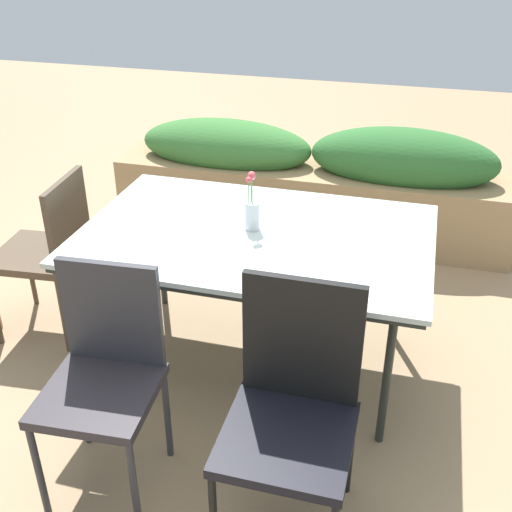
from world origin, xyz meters
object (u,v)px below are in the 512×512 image
Objects in this scene: dining_table at (256,240)px; flower_vase at (252,211)px; chair_near_right at (293,402)px; chair_near_left at (105,368)px; chair_end_left at (50,245)px; planter_box at (312,182)px.

dining_table is 5.69× the size of flower_vase.
chair_near_left is at bearing 0.94° from chair_near_right.
chair_end_left reaches higher than planter_box.
planter_box is (0.01, 1.51, -0.46)m from flower_vase.
chair_near_right is 2.39m from planter_box.
chair_end_left is 3.17× the size of flower_vase.
chair_end_left is 1.88m from planter_box.
chair_near_left is 2.39m from planter_box.
flower_vase is at bearing -115.52° from chair_near_left.
chair_near_right is at bearing 177.03° from chair_near_left.
dining_table is at bearing -95.28° from chair_end_left.
chair_near_left is 0.34× the size of planter_box.
planter_box is (0.35, 2.37, -0.15)m from chair_near_left.
chair_near_right is 1.04× the size of chair_near_left.
chair_near_right reaches higher than planter_box.
chair_end_left is at bearing -178.93° from flower_vase.
dining_table is 1.12m from chair_end_left.
dining_table is at bearing -89.34° from planter_box.
flower_vase is (0.34, 0.85, 0.31)m from chair_near_left.
chair_near_right is 3.41× the size of flower_vase.
chair_near_right reaches higher than dining_table.
chair_end_left is 1.12m from chair_near_left.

